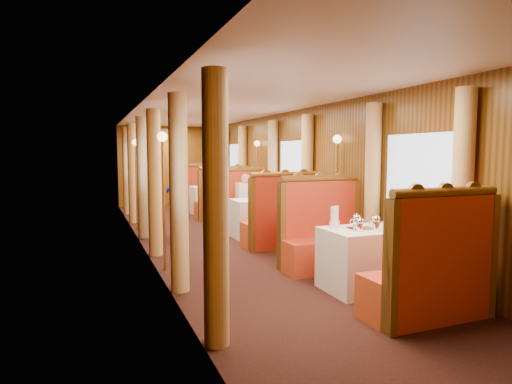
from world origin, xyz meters
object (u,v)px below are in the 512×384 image
teapot_left (360,226)px  rose_vase_far (212,180)px  banquette_far_aft (202,195)px  banquette_near_fwd (430,278)px  fruit_plate (396,227)px  table_far (211,200)px  banquette_mid_fwd (281,224)px  banquette_mid_aft (242,209)px  banquette_near_aft (324,239)px  table_near (368,259)px  table_mid (259,218)px  tea_tray (362,229)px  teapot_right (376,225)px  banquette_far_fwd (222,202)px  steward (177,196)px  passenger (246,196)px  teapot_back (356,223)px  rose_vase_mid (260,190)px

teapot_left → rose_vase_far: 7.14m
banquette_far_aft → banquette_near_fwd: bearing=-90.0°
fruit_plate → rose_vase_far: bearing=92.4°
teapot_left → table_far: bearing=104.6°
banquette_mid_fwd → teapot_left: (-0.22, -2.62, 0.39)m
banquette_far_aft → fruit_plate: size_ratio=5.62×
banquette_near_fwd → banquette_mid_aft: size_ratio=1.00×
banquette_mid_fwd → banquette_far_aft: size_ratio=1.00×
banquette_near_fwd → table_far: 8.01m
fruit_plate → rose_vase_far: size_ratio=0.66×
banquette_mid_fwd → fruit_plate: 2.63m
banquette_near_aft → banquette_far_aft: (0.00, 7.00, 0.00)m
table_near → table_mid: bearing=90.0°
banquette_near_aft → banquette_far_aft: 7.00m
table_far → banquette_far_aft: banquette_far_aft is taller
banquette_near_aft → table_far: 5.99m
banquette_mid_aft → tea_tray: banquette_mid_aft is taller
teapot_right → table_near: bearing=89.1°
banquette_far_fwd → teapot_right: banquette_far_fwd is taller
banquette_mid_aft → tea_tray: (-0.11, -4.55, 0.33)m
table_near → banquette_mid_aft: bearing=90.0°
banquette_far_fwd → banquette_far_aft: bearing=90.0°
steward → passenger: bearing=130.2°
banquette_far_fwd → tea_tray: bearing=-91.0°
table_near → banquette_mid_aft: 4.51m
banquette_near_fwd → teapot_back: bearing=95.9°
table_far → teapot_right: bearing=-90.0°
table_near → teapot_left: 0.50m
table_far → banquette_far_fwd: (0.00, -1.01, 0.05)m
banquette_far_fwd → rose_vase_far: bearing=88.0°
table_far → rose_vase_far: 0.55m
banquette_far_aft → steward: (-1.60, -4.45, 0.44)m
banquette_mid_fwd → teapot_back: (-0.11, -2.40, 0.39)m
teapot_right → rose_vase_mid: rose_vase_mid is taller
table_far → banquette_far_fwd: 1.02m
table_far → rose_vase_far: rose_vase_far is taller
table_near → banquette_far_aft: size_ratio=0.78×
banquette_mid_fwd → rose_vase_mid: banquette_mid_fwd is taller
banquette_far_fwd → rose_vase_far: (0.03, 1.02, 0.50)m
banquette_mid_fwd → rose_vase_far: (0.03, 4.52, 0.50)m
table_near → rose_vase_far: size_ratio=2.92×
tea_tray → rose_vase_far: bearing=88.8°
table_near → table_mid: (0.00, 3.50, 0.00)m
banquette_mid_aft → rose_vase_far: 2.54m
tea_tray → rose_vase_mid: bearing=88.4°
steward → rose_vase_mid: bearing=104.0°
banquette_near_aft → fruit_plate: (0.33, -1.12, 0.35)m
teapot_left → teapot_back: size_ratio=0.95×
banquette_mid_fwd → tea_tray: size_ratio=3.94×
table_far → rose_vase_mid: size_ratio=2.92×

